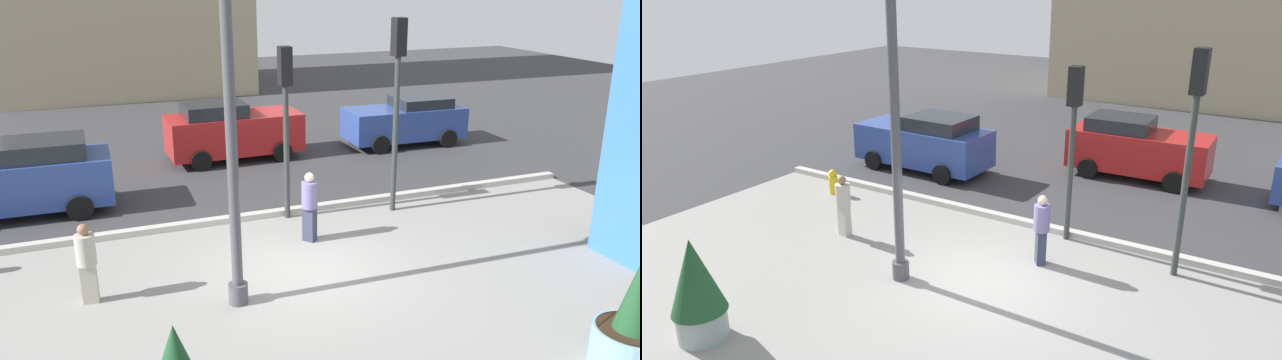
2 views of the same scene
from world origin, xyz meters
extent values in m
plane|color=#38383A|center=(0.00, 4.00, 0.00)|extent=(60.00, 60.00, 0.00)
cube|color=gray|center=(0.00, -2.00, 0.00)|extent=(18.00, 10.00, 0.02)
cube|color=#B7B2A8|center=(0.00, 3.12, 0.08)|extent=(18.00, 0.24, 0.16)
cylinder|color=#4C4C51|center=(-1.60, -0.85, 0.20)|extent=(0.36, 0.36, 0.40)
cylinder|color=#4C4C51|center=(-1.60, -0.85, 2.98)|extent=(0.20, 0.20, 5.96)
cylinder|color=gray|center=(-3.23, -4.47, 0.28)|extent=(0.87, 0.87, 0.56)
cylinder|color=#382819|center=(-3.23, -4.47, 0.54)|extent=(0.80, 0.80, 0.04)
cone|color=#1E4C28|center=(-3.23, -4.47, 1.25)|extent=(0.95, 0.95, 1.38)
cylinder|color=gold|center=(-6.49, 2.22, 0.28)|extent=(0.26, 0.26, 0.55)
sphere|color=gold|center=(-6.49, 2.22, 0.63)|extent=(0.24, 0.24, 0.24)
cylinder|color=gold|center=(-6.32, 2.22, 0.30)|extent=(0.12, 0.10, 0.10)
cylinder|color=#333833|center=(0.61, 2.91, 1.67)|extent=(0.14, 0.14, 3.33)
cube|color=black|center=(0.61, 2.91, 3.78)|extent=(0.28, 0.32, 0.90)
sphere|color=green|center=(0.61, 3.08, 4.05)|extent=(0.18, 0.18, 0.18)
cylinder|color=#333833|center=(3.31, 2.42, 1.97)|extent=(0.14, 0.14, 3.94)
cube|color=black|center=(3.31, 2.42, 4.39)|extent=(0.28, 0.32, 0.90)
sphere|color=green|center=(3.31, 2.59, 4.39)|extent=(0.18, 0.18, 0.18)
cube|color=red|center=(0.68, 8.55, 0.88)|extent=(4.34, 1.93, 1.22)
cube|color=#1E2328|center=(0.04, 8.53, 1.70)|extent=(1.98, 1.65, 0.43)
cylinder|color=black|center=(1.98, 9.49, 0.32)|extent=(0.65, 0.24, 0.64)
cylinder|color=black|center=(2.04, 7.68, 0.32)|extent=(0.65, 0.24, 0.64)
cylinder|color=black|center=(-0.68, 9.41, 0.32)|extent=(0.65, 0.24, 0.64)
cylinder|color=black|center=(-0.62, 7.60, 0.32)|extent=(0.65, 0.24, 0.64)
cube|color=#2D4793|center=(-5.59, 5.56, 0.86)|extent=(4.51, 1.90, 1.18)
cube|color=#1E2328|center=(-4.92, 5.55, 1.67)|extent=(2.04, 1.64, 0.45)
cylinder|color=black|center=(-6.99, 4.67, 0.32)|extent=(0.64, 0.23, 0.64)
cylinder|color=black|center=(-6.96, 6.50, 0.32)|extent=(0.64, 0.23, 0.64)
cylinder|color=black|center=(-4.21, 4.63, 0.32)|extent=(0.64, 0.23, 0.64)
cylinder|color=black|center=(-4.19, 6.46, 0.32)|extent=(0.64, 0.23, 0.64)
cube|color=#33384C|center=(0.63, 1.35, 0.40)|extent=(0.33, 0.34, 0.81)
cylinder|color=slate|center=(0.63, 1.35, 1.11)|extent=(0.50, 0.50, 0.61)
sphere|color=beige|center=(0.63, 1.35, 1.53)|extent=(0.22, 0.22, 0.22)
cube|color=#B2AD9E|center=(-4.14, 0.18, 0.39)|extent=(0.30, 0.24, 0.77)
cylinder|color=#B2AD9E|center=(-4.14, 0.18, 1.06)|extent=(0.41, 0.41, 0.58)
sphere|color=#8C664C|center=(-4.14, 0.18, 1.46)|extent=(0.21, 0.21, 0.21)
camera|label=1|loc=(-3.96, -11.05, 5.81)|focal=35.26mm
camera|label=2|loc=(5.48, -9.67, 6.14)|focal=33.09mm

